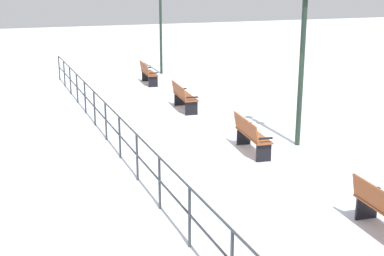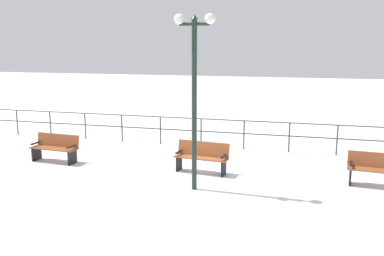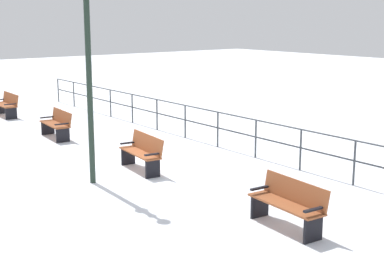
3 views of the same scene
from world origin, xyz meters
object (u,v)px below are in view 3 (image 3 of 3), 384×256
(bench_fourth, at_px, (288,203))
(lamppost_middle, at_px, (88,53))
(bench_nearest, at_px, (7,104))
(bench_third, at_px, (142,152))
(bench_second, at_px, (57,124))

(bench_fourth, bearing_deg, lamppost_middle, -67.31)
(lamppost_middle, bearing_deg, bench_nearest, -98.45)
(bench_third, bearing_deg, bench_fourth, 96.86)
(bench_nearest, bearing_deg, lamppost_middle, 83.08)
(bench_second, distance_m, lamppost_middle, 5.92)
(bench_second, height_order, bench_third, bench_third)
(bench_third, distance_m, bench_fourth, 4.96)
(bench_fourth, bearing_deg, bench_second, -84.28)
(bench_nearest, height_order, bench_third, bench_third)
(bench_nearest, distance_m, bench_fourth, 14.91)
(lamppost_middle, bearing_deg, bench_fourth, 107.68)
(bench_second, relative_size, bench_third, 0.99)
(bench_nearest, xyz_separation_m, lamppost_middle, (1.50, 10.11, 2.58))
(bench_third, xyz_separation_m, bench_fourth, (-0.02, 4.96, -0.01))
(bench_third, bearing_deg, bench_nearest, -83.34)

